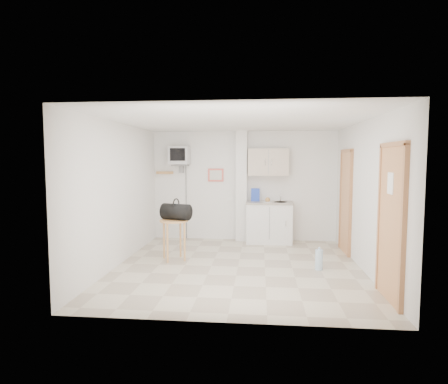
# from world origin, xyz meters

# --- Properties ---
(ground) EXTENTS (4.50, 4.50, 0.00)m
(ground) POSITION_xyz_m (0.00, 0.00, 0.00)
(ground) COLOR beige
(ground) RESTS_ON ground
(room_envelope) EXTENTS (4.24, 4.54, 2.55)m
(room_envelope) POSITION_xyz_m (0.24, 0.09, 1.54)
(room_envelope) COLOR white
(room_envelope) RESTS_ON ground
(kitchenette) EXTENTS (1.03, 0.58, 2.10)m
(kitchenette) POSITION_xyz_m (0.57, 2.00, 0.80)
(kitchenette) COLOR white
(kitchenette) RESTS_ON ground
(crt_television) EXTENTS (0.44, 0.45, 2.15)m
(crt_television) POSITION_xyz_m (-1.45, 2.02, 1.94)
(crt_television) COLOR slate
(crt_television) RESTS_ON ground
(round_table) EXTENTS (0.53, 0.53, 0.75)m
(round_table) POSITION_xyz_m (-1.21, 0.35, 0.62)
(round_table) COLOR tan
(round_table) RESTS_ON ground
(duffel_bag) EXTENTS (0.60, 0.44, 0.40)m
(duffel_bag) POSITION_xyz_m (-1.17, 0.38, 0.90)
(duffel_bag) COLOR black
(duffel_bag) RESTS_ON round_table
(water_bottle) EXTENTS (0.13, 0.13, 0.38)m
(water_bottle) POSITION_xyz_m (1.37, -0.04, 0.17)
(water_bottle) COLOR #A6C4DC
(water_bottle) RESTS_ON ground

